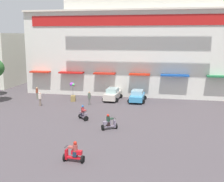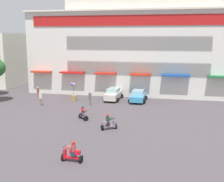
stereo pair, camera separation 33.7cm
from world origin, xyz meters
The scene contains 11 objects.
ground_plane centered at (0.00, 13.00, 0.00)m, with size 128.00×128.00×0.00m, color #4B4448.
colonial_building centered at (0.00, 35.55, 10.40)m, with size 34.28×15.23×23.72m.
parked_car_0 centered at (-3.49, 27.75, 0.81)m, with size 2.32×4.33×1.62m.
parked_car_1 centered at (-0.10, 27.40, 0.77)m, with size 2.29×3.94×1.54m.
scooter_rider_0 centered at (-1.31, 15.28, 0.62)m, with size 1.50×1.24×1.49m.
scooter_rider_1 centered at (-2.21, 7.91, 0.63)m, with size 1.48×0.61×1.51m.
scooter_rider_6 centered at (-4.62, 17.93, 0.61)m, with size 1.30×1.30×1.52m.
pedestrian_0 centered at (-5.76, 24.26, 0.98)m, with size 0.40×0.40×1.73m.
pedestrian_2 centered at (-11.59, 22.58, 0.98)m, with size 0.49×0.49×1.73m.
pedestrian_4 centered at (-13.74, 26.20, 0.97)m, with size 0.42×0.42×1.68m.
balloon_vendor_cart centered at (-8.52, 26.03, 1.14)m, with size 0.82×1.02×2.52m.
Camera 2 is at (4.43, -9.91, 8.55)m, focal length 46.66 mm.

